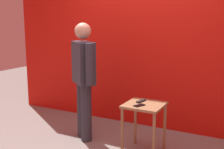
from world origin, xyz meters
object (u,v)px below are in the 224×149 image
standing_person (84,75)px  tv_remote (141,101)px  side_table (144,113)px  cell_phone (139,105)px

standing_person → tv_remote: (0.83, 0.04, -0.26)m
standing_person → tv_remote: standing_person is taller
side_table → tv_remote: (-0.07, 0.07, 0.13)m
standing_person → tv_remote: bearing=2.7°
standing_person → side_table: size_ratio=2.54×
cell_phone → tv_remote: 0.18m
standing_person → cell_phone: (0.88, -0.14, -0.27)m
standing_person → side_table: bearing=-2.0°
side_table → standing_person: bearing=178.0°
side_table → tv_remote: bearing=135.4°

